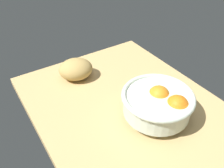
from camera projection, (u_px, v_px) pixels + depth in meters
ground_plane at (131, 112)px, 82.56cm from camera, size 80.73×60.20×3.00cm
fruit_bowl at (159, 103)px, 75.22cm from camera, size 22.85×22.85×10.66cm
bread_loaf at (76, 69)px, 93.89cm from camera, size 14.93×16.10×7.95cm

